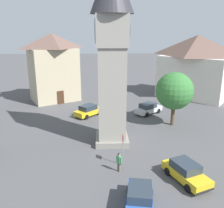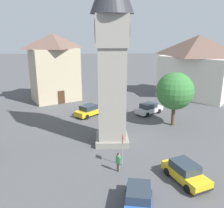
{
  "view_description": "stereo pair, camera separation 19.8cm",
  "coord_description": "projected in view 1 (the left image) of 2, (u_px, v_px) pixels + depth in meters",
  "views": [
    {
      "loc": [
        -23.9,
        0.9,
        11.37
      ],
      "look_at": [
        0.0,
        0.0,
        4.17
      ],
      "focal_mm": 39.8,
      "sensor_mm": 36.0,
      "label": 1
    },
    {
      "loc": [
        -23.91,
        0.7,
        11.37
      ],
      "look_at": [
        0.0,
        0.0,
        4.17
      ],
      "focal_mm": 39.8,
      "sensor_mm": 36.0,
      "label": 2
    }
  ],
  "objects": [
    {
      "name": "building_shop_left",
      "position": [
        196.0,
        66.0,
        42.49
      ],
      "size": [
        13.58,
        14.03,
        10.53
      ],
      "color": "silver",
      "rests_on": "ground"
    },
    {
      "name": "car_red_corner",
      "position": [
        148.0,
        108.0,
        34.74
      ],
      "size": [
        3.88,
        4.28,
        1.53
      ],
      "color": "silver",
      "rests_on": "ground"
    },
    {
      "name": "tree",
      "position": [
        174.0,
        91.0,
        29.61
      ],
      "size": [
        4.5,
        4.5,
        6.58
      ],
      "color": "brown",
      "rests_on": "ground"
    },
    {
      "name": "car_blue_kerb",
      "position": [
        89.0,
        110.0,
        33.88
      ],
      "size": [
        4.15,
        4.07,
        1.53
      ],
      "color": "gold",
      "rests_on": "ground"
    },
    {
      "name": "building_terrace_right",
      "position": [
        54.0,
        67.0,
        40.13
      ],
      "size": [
        8.32,
        9.15,
        10.82
      ],
      "color": "tan",
      "rests_on": "ground"
    },
    {
      "name": "car_white_side",
      "position": [
        186.0,
        172.0,
        19.27
      ],
      "size": [
        4.46,
        3.12,
        1.53
      ],
      "color": "gold",
      "rests_on": "ground"
    },
    {
      "name": "ground_plane",
      "position": [
        112.0,
        142.0,
        26.18
      ],
      "size": [
        200.0,
        200.0,
        0.0
      ],
      "primitive_type": "plane",
      "color": "#4C4C4F"
    },
    {
      "name": "car_silver_kerb",
      "position": [
        140.0,
        199.0,
        16.2
      ],
      "size": [
        4.34,
        2.33,
        1.53
      ],
      "color": "#2D5BB7",
      "rests_on": "ground"
    },
    {
      "name": "pedestrian",
      "position": [
        119.0,
        161.0,
        20.44
      ],
      "size": [
        0.42,
        0.42,
        1.69
      ],
      "color": "#706656",
      "rests_on": "ground"
    },
    {
      "name": "clock_tower",
      "position": [
        112.0,
        39.0,
        23.16
      ],
      "size": [
        4.06,
        4.06,
        18.01
      ],
      "color": "gray",
      "rests_on": "ground"
    },
    {
      "name": "road_sign",
      "position": [
        123.0,
        145.0,
        21.13
      ],
      "size": [
        0.6,
        0.07,
        2.8
      ],
      "color": "gray",
      "rests_on": "ground"
    }
  ]
}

